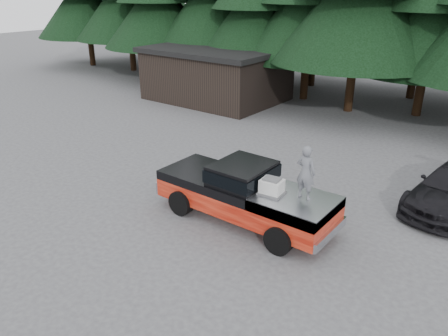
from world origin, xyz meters
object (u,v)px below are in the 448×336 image
Objects in this scene: man_on_bed at (306,173)px; utility_building at (217,73)px; pickup_truck at (245,201)px; air_compressor at (272,187)px.

man_on_bed is 17.19m from utility_building.
pickup_truck is 2.46m from man_on_bed.
utility_building reaches higher than man_on_bed.
utility_building reaches higher than air_compressor.
pickup_truck is at bearing 7.10° from man_on_bed.
man_on_bed is 0.19× the size of utility_building.
utility_building is (-10.57, 11.90, 1.00)m from pickup_truck.
air_compressor is at bearing -46.06° from utility_building.
man_on_bed is (1.97, 0.15, 1.47)m from pickup_truck.
air_compressor is at bearing 24.04° from man_on_bed.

